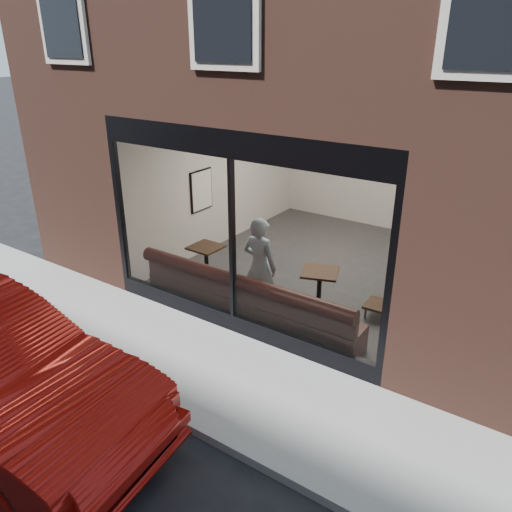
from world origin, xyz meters
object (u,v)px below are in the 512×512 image
Objects in this scene: cafe_table_left at (206,247)px; cafe_chair_right at (380,305)px; banquette at (248,308)px; person at (260,267)px; cafe_table_right at (320,272)px.

cafe_table_left is 3.34m from cafe_chair_right.
banquette is 8.46× the size of cafe_chair_right.
person is 1.02m from cafe_table_right.
banquette is 1.34m from cafe_table_right.
cafe_table_right is (2.28, 0.24, 0.00)m from cafe_table_left.
cafe_table_left is 1.20× the size of cafe_chair_right.
cafe_table_left is (-1.46, 0.70, 0.52)m from banquette.
cafe_table_left is (-1.47, 0.37, -0.12)m from person.
cafe_table_right is (0.81, 0.61, -0.12)m from person.
cafe_table_left is at bearing -13.16° from person.
cafe_table_left reaches higher than cafe_chair_right.
person reaches higher than banquette.
person is at bearing 25.80° from cafe_chair_right.
person reaches higher than cafe_table_left.
cafe_chair_right is at bearing 10.56° from cafe_table_left.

